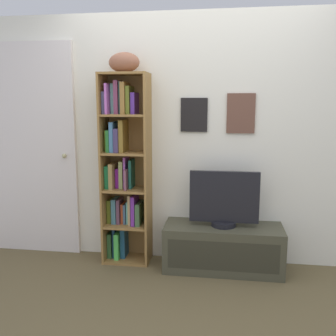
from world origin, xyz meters
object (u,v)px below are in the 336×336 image
at_px(bookshelf, 124,169).
at_px(door, 33,151).
at_px(television, 224,200).
at_px(football, 124,62).
at_px(tv_stand, 223,248).

distance_m(bookshelf, door, 0.96).
distance_m(television, door, 1.94).
bearing_deg(door, football, -6.98).
bearing_deg(tv_stand, bookshelf, 174.13).
bearing_deg(tv_stand, football, 175.84).
height_order(football, television, football).
bearing_deg(football, tv_stand, -4.16).
xyz_separation_m(tv_stand, television, (0.00, 0.00, 0.45)).
distance_m(football, television, 1.51).
relative_size(bookshelf, football, 6.22).
height_order(television, door, door).
height_order(bookshelf, tv_stand, bookshelf).
relative_size(football, television, 0.46).
xyz_separation_m(bookshelf, football, (0.03, -0.03, 0.97)).
bearing_deg(football, television, -4.09).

